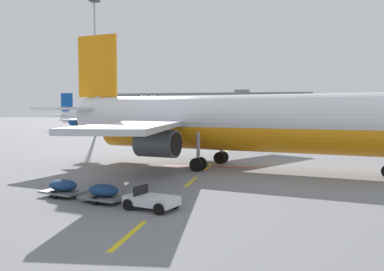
% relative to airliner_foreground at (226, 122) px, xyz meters
% --- Properties ---
extents(apron_paint_markings, '(8.00, 96.54, 0.01)m').
position_rel_airliner_foreground_xyz_m(apron_paint_markings, '(-1.55, 16.13, -3.95)').
color(apron_paint_markings, yellow).
rests_on(apron_paint_markings, ground).
extents(airliner_foreground, '(34.50, 33.67, 12.20)m').
position_rel_airliner_foreground_xyz_m(airliner_foreground, '(0.00, 0.00, 0.00)').
color(airliner_foreground, white).
rests_on(airliner_foreground, ground).
extents(airliner_far_right, '(26.11, 25.69, 9.16)m').
position_rel_airliner_foreground_xyz_m(airliner_far_right, '(-36.49, 56.66, -0.98)').
color(airliner_far_right, white).
rests_on(airliner_far_right, ground).
extents(baggage_train, '(8.63, 4.05, 1.14)m').
position_rel_airliner_foreground_xyz_m(baggage_train, '(-4.82, -14.27, -3.42)').
color(baggage_train, silver).
rests_on(baggage_train, ground).
extents(apron_light_mast_near, '(1.80, 1.80, 27.64)m').
position_rel_airliner_foreground_xyz_m(apron_light_mast_near, '(-32.40, 44.49, 13.03)').
color(apron_light_mast_near, slate).
rests_on(apron_light_mast_near, ground).
extents(terminal_satellite, '(77.11, 26.45, 13.36)m').
position_rel_airliner_foreground_xyz_m(terminal_satellite, '(-20.59, 134.31, 1.94)').
color(terminal_satellite, gray).
rests_on(terminal_satellite, ground).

